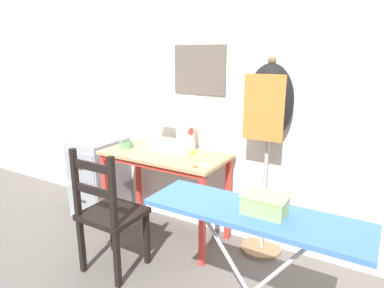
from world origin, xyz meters
name	(u,v)px	position (x,y,z in m)	size (l,w,h in m)	color
ground_plane	(148,249)	(0.00, 0.00, 0.00)	(14.00, 14.00, 0.00)	#5B5651
wall_back	(186,85)	(0.00, 0.59, 1.28)	(10.00, 0.07, 2.55)	silver
sewing_table	(164,165)	(0.00, 0.25, 0.65)	(1.03, 0.52, 0.75)	tan
sewing_machine	(173,135)	(0.02, 0.37, 0.89)	(0.39, 0.16, 0.31)	white
fabric_bowl	(126,144)	(-0.38, 0.22, 0.78)	(0.11, 0.11, 0.06)	#56895B
scissors	(198,167)	(0.41, 0.10, 0.75)	(0.09, 0.12, 0.01)	silver
thread_spool_near_machine	(193,152)	(0.22, 0.33, 0.77)	(0.04, 0.04, 0.04)	yellow
wooden_chair	(110,214)	(-0.06, -0.34, 0.44)	(0.40, 0.38, 0.93)	black
filing_cabinet	(100,176)	(-0.83, 0.32, 0.37)	(0.40, 0.51, 0.74)	#93999E
dress_form	(269,113)	(0.79, 0.46, 1.13)	(0.34, 0.32, 1.53)	#846647
ironing_board	(253,222)	(1.08, -0.58, 0.81)	(1.01, 0.31, 0.87)	#3D6BAD
storage_box	(265,204)	(1.13, -0.57, 0.90)	(0.20, 0.13, 0.09)	#8EB266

